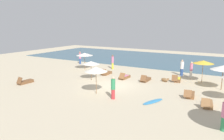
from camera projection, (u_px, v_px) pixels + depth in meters
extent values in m
plane|color=beige|center=(115.00, 85.00, 20.47)|extent=(60.00, 60.00, 0.00)
cube|color=#3D6075|center=(167.00, 60.00, 34.83)|extent=(48.00, 16.00, 0.06)
cylinder|color=brown|center=(91.00, 71.00, 22.15)|extent=(0.05, 0.05, 1.93)
cone|color=silver|center=(91.00, 63.00, 21.97)|extent=(1.76, 1.76, 0.31)
cylinder|color=brown|center=(85.00, 61.00, 27.45)|extent=(0.05, 0.05, 2.08)
cone|color=silver|center=(85.00, 54.00, 27.26)|extent=(2.09, 2.09, 0.33)
cylinder|color=brown|center=(222.00, 78.00, 18.78)|extent=(0.06, 0.06, 2.14)
cone|color=white|center=(223.00, 68.00, 18.59)|extent=(2.11, 2.11, 0.39)
cylinder|color=olive|center=(96.00, 81.00, 17.74)|extent=(0.05, 0.05, 2.24)
cone|color=silver|center=(96.00, 69.00, 17.54)|extent=(1.87, 1.87, 0.41)
cylinder|color=olive|center=(202.00, 72.00, 21.20)|extent=(0.05, 0.05, 2.16)
cone|color=gold|center=(203.00, 62.00, 21.00)|extent=(1.94, 1.94, 0.30)
cube|color=brown|center=(125.00, 77.00, 22.95)|extent=(0.70, 1.54, 0.28)
cube|color=brown|center=(122.00, 76.00, 22.27)|extent=(0.60, 0.43, 0.59)
cube|color=#D17299|center=(125.00, 76.00, 22.92)|extent=(0.58, 1.08, 0.03)
cube|color=brown|center=(107.00, 73.00, 24.85)|extent=(0.64, 1.52, 0.28)
cube|color=brown|center=(103.00, 72.00, 24.20)|extent=(0.58, 0.40, 0.60)
cube|color=olive|center=(208.00, 104.00, 15.18)|extent=(0.80, 1.57, 0.28)
cube|color=olive|center=(206.00, 103.00, 14.57)|extent=(0.62, 0.45, 0.60)
cube|color=brown|center=(177.00, 80.00, 21.92)|extent=(0.86, 1.58, 0.28)
cube|color=brown|center=(175.00, 78.00, 21.34)|extent=(0.62, 0.45, 0.61)
cube|color=yellow|center=(178.00, 78.00, 21.89)|extent=(0.69, 1.12, 0.03)
cube|color=brown|center=(146.00, 80.00, 21.96)|extent=(0.63, 1.51, 0.28)
cube|color=brown|center=(143.00, 78.00, 21.30)|extent=(0.58, 0.43, 0.58)
cube|color=brown|center=(191.00, 95.00, 17.19)|extent=(0.81, 1.57, 0.28)
cube|color=brown|center=(188.00, 94.00, 16.60)|extent=(0.64, 0.58, 0.52)
cube|color=brown|center=(26.00, 82.00, 21.07)|extent=(0.71, 1.54, 0.28)
cube|color=brown|center=(19.00, 81.00, 20.39)|extent=(0.59, 0.40, 0.61)
cylinder|color=#BF3338|center=(113.00, 94.00, 16.58)|extent=(0.40, 0.40, 0.77)
cylinder|color=#338C59|center=(113.00, 84.00, 16.42)|extent=(0.47, 0.47, 0.81)
sphere|color=beige|center=(113.00, 78.00, 16.31)|extent=(0.22, 0.22, 0.22)
cylinder|color=yellow|center=(113.00, 66.00, 27.77)|extent=(0.29, 0.29, 0.81)
cylinder|color=#D17299|center=(113.00, 60.00, 27.60)|extent=(0.35, 0.35, 0.84)
sphere|color=brown|center=(113.00, 56.00, 27.49)|extent=(0.23, 0.23, 0.23)
cylinder|color=#338C59|center=(224.00, 124.00, 11.58)|extent=(0.41, 0.41, 0.78)
cylinder|color=#2D4C8C|center=(80.00, 61.00, 31.39)|extent=(0.36, 0.36, 0.79)
cylinder|color=#D17299|center=(80.00, 56.00, 31.23)|extent=(0.42, 0.42, 0.82)
sphere|color=#A37556|center=(80.00, 52.00, 31.12)|extent=(0.22, 0.22, 0.22)
cylinder|color=#2D4C8C|center=(182.00, 72.00, 24.20)|extent=(0.37, 0.37, 0.78)
cylinder|color=white|center=(182.00, 65.00, 24.04)|extent=(0.44, 0.44, 0.81)
sphere|color=tan|center=(182.00, 61.00, 23.93)|extent=(0.22, 0.22, 0.22)
cylinder|color=white|center=(191.00, 74.00, 23.39)|extent=(0.33, 0.33, 0.75)
cylinder|color=#D17299|center=(191.00, 67.00, 23.23)|extent=(0.39, 0.39, 0.78)
sphere|color=beige|center=(192.00, 63.00, 23.13)|extent=(0.21, 0.21, 0.21)
cube|color=olive|center=(164.00, 81.00, 21.70)|extent=(0.51, 0.38, 0.04)
ellipsoid|color=olive|center=(165.00, 80.00, 21.67)|extent=(0.83, 0.58, 0.34)
sphere|color=olive|center=(168.00, 79.00, 21.59)|extent=(0.24, 0.24, 0.24)
ellipsoid|color=#338CCC|center=(153.00, 102.00, 15.99)|extent=(1.25, 2.08, 0.07)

